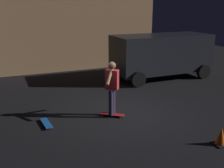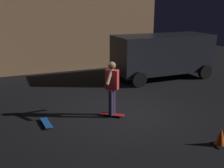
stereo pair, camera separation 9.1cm
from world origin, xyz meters
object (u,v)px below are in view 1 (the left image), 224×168
object	(u,v)px
parked_van	(161,53)
traffic_cone	(221,137)
skater	(112,84)
skateboard_ridden	(112,114)
skateboard_spare	(46,123)

from	to	relation	value
parked_van	traffic_cone	world-z (taller)	parked_van
parked_van	skater	size ratio (longest dim) A/B	2.76
traffic_cone	skater	bearing A→B (deg)	123.01
parked_van	skater	distance (m)	5.35
parked_van	traffic_cone	distance (m)	6.71
skater	traffic_cone	distance (m)	3.37
skateboard_ridden	skateboard_spare	distance (m)	2.02
traffic_cone	skateboard_spare	bearing A→B (deg)	142.86
skater	skateboard_spare	bearing A→B (deg)	176.09
skateboard_ridden	skateboard_spare	xyz separation A→B (m)	(-2.02, 0.14, 0.00)
skateboard_spare	traffic_cone	distance (m)	4.76
skater	traffic_cone	xyz separation A→B (m)	(1.78, -2.74, -0.83)
parked_van	skateboard_ridden	xyz separation A→B (m)	(-4.03, -3.51, -1.11)
parked_van	skateboard_spare	distance (m)	7.01
skateboard_ridden	traffic_cone	size ratio (longest dim) A/B	1.57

